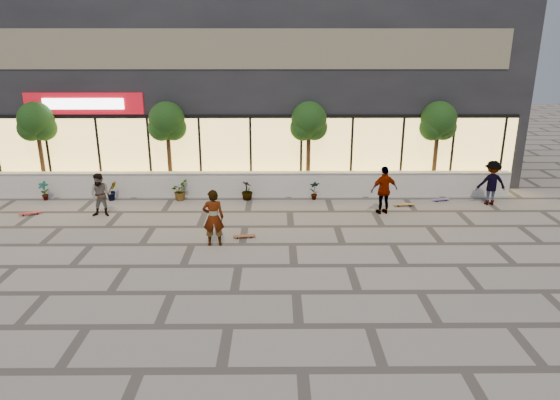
{
  "coord_description": "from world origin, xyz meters",
  "views": [
    {
      "loc": [
        1.12,
        -13.38,
        6.29
      ],
      "look_at": [
        1.24,
        2.31,
        1.3
      ],
      "focal_mm": 32.0,
      "sensor_mm": 36.0,
      "label": 1
    }
  ],
  "objects_px": {
    "tree_mideast": "(309,123)",
    "skater_center": "(213,218)",
    "tree_midwest": "(167,124)",
    "skateboard_right_far": "(441,199)",
    "skater_right_near": "(384,190)",
    "skateboard_right_near": "(404,204)",
    "skateboard_center": "(244,236)",
    "skater_right_far": "(491,183)",
    "skateboard_left": "(30,213)",
    "tree_west": "(37,124)",
    "tree_east": "(438,123)",
    "skater_left": "(101,195)"
  },
  "relations": [
    {
      "from": "skater_right_near",
      "to": "skateboard_center",
      "type": "relative_size",
      "value": 2.41
    },
    {
      "from": "tree_east",
      "to": "skater_right_near",
      "type": "height_order",
      "value": "tree_east"
    },
    {
      "from": "tree_east",
      "to": "skater_left",
      "type": "xyz_separation_m",
      "value": [
        -13.44,
        -3.25,
        -2.16
      ]
    },
    {
      "from": "tree_east",
      "to": "tree_mideast",
      "type": "bearing_deg",
      "value": 180.0
    },
    {
      "from": "skateboard_right_far",
      "to": "tree_east",
      "type": "bearing_deg",
      "value": 71.56
    },
    {
      "from": "tree_mideast",
      "to": "skateboard_right_far",
      "type": "bearing_deg",
      "value": -15.44
    },
    {
      "from": "tree_east",
      "to": "skateboard_right_far",
      "type": "relative_size",
      "value": 5.21
    },
    {
      "from": "skater_right_near",
      "to": "skateboard_left",
      "type": "bearing_deg",
      "value": -14.63
    },
    {
      "from": "skater_center",
      "to": "tree_midwest",
      "type": "bearing_deg",
      "value": -72.06
    },
    {
      "from": "tree_west",
      "to": "tree_mideast",
      "type": "relative_size",
      "value": 1.0
    },
    {
      "from": "tree_west",
      "to": "skater_left",
      "type": "relative_size",
      "value": 2.37
    },
    {
      "from": "skateboard_center",
      "to": "skater_right_near",
      "type": "bearing_deg",
      "value": 18.03
    },
    {
      "from": "skater_right_far",
      "to": "skateboard_left",
      "type": "bearing_deg",
      "value": 4.65
    },
    {
      "from": "skater_right_near",
      "to": "skater_center",
      "type": "bearing_deg",
      "value": 11.71
    },
    {
      "from": "skater_right_near",
      "to": "skateboard_left",
      "type": "relative_size",
      "value": 2.31
    },
    {
      "from": "skater_right_far",
      "to": "skateboard_right_far",
      "type": "bearing_deg",
      "value": -12.8
    },
    {
      "from": "tree_mideast",
      "to": "skater_center",
      "type": "xyz_separation_m",
      "value": [
        -3.4,
        -6.09,
        -2.05
      ]
    },
    {
      "from": "skater_center",
      "to": "tree_mideast",
      "type": "bearing_deg",
      "value": -124.36
    },
    {
      "from": "tree_midwest",
      "to": "skater_right_far",
      "type": "distance_m",
      "value": 13.53
    },
    {
      "from": "tree_west",
      "to": "tree_midwest",
      "type": "height_order",
      "value": "same"
    },
    {
      "from": "tree_east",
      "to": "skater_right_far",
      "type": "bearing_deg",
      "value": -48.32
    },
    {
      "from": "skateboard_center",
      "to": "skater_center",
      "type": "bearing_deg",
      "value": -155.69
    },
    {
      "from": "tree_midwest",
      "to": "skater_right_far",
      "type": "bearing_deg",
      "value": -8.34
    },
    {
      "from": "skateboard_left",
      "to": "skateboard_right_far",
      "type": "height_order",
      "value": "skateboard_left"
    },
    {
      "from": "tree_midwest",
      "to": "skateboard_right_near",
      "type": "bearing_deg",
      "value": -12.61
    },
    {
      "from": "tree_midwest",
      "to": "skateboard_right_far",
      "type": "distance_m",
      "value": 11.89
    },
    {
      "from": "skater_right_near",
      "to": "skateboard_right_far",
      "type": "height_order",
      "value": "skater_right_near"
    },
    {
      "from": "skater_right_near",
      "to": "skateboard_center",
      "type": "distance_m",
      "value": 5.8
    },
    {
      "from": "skateboard_left",
      "to": "skater_center",
      "type": "bearing_deg",
      "value": -43.55
    },
    {
      "from": "tree_mideast",
      "to": "skateboard_center",
      "type": "height_order",
      "value": "tree_mideast"
    },
    {
      "from": "tree_east",
      "to": "skateboard_right_far",
      "type": "bearing_deg",
      "value": -92.57
    },
    {
      "from": "tree_east",
      "to": "skateboard_center",
      "type": "height_order",
      "value": "tree_east"
    },
    {
      "from": "tree_west",
      "to": "tree_east",
      "type": "relative_size",
      "value": 1.0
    },
    {
      "from": "skater_right_near",
      "to": "tree_mideast",
      "type": "bearing_deg",
      "value": -63.17
    },
    {
      "from": "tree_midwest",
      "to": "skateboard_right_far",
      "type": "xyz_separation_m",
      "value": [
        11.43,
        -1.5,
        -2.91
      ]
    },
    {
      "from": "skater_right_near",
      "to": "skateboard_right_far",
      "type": "xyz_separation_m",
      "value": [
        2.73,
        1.52,
        -0.85
      ]
    },
    {
      "from": "tree_east",
      "to": "skateboard_right_near",
      "type": "xyz_separation_m",
      "value": [
        -1.77,
        -2.18,
        -2.9
      ]
    },
    {
      "from": "skateboard_center",
      "to": "skateboard_right_far",
      "type": "xyz_separation_m",
      "value": [
        7.9,
        4.01,
        -0.0
      ]
    },
    {
      "from": "tree_midwest",
      "to": "skater_center",
      "type": "distance_m",
      "value": 6.93
    },
    {
      "from": "skater_left",
      "to": "skateboard_center",
      "type": "relative_size",
      "value": 2.15
    },
    {
      "from": "tree_west",
      "to": "skateboard_right_far",
      "type": "relative_size",
      "value": 5.21
    },
    {
      "from": "skater_right_near",
      "to": "skateboard_right_near",
      "type": "xyz_separation_m",
      "value": [
        1.02,
        0.84,
        -0.84
      ]
    },
    {
      "from": "skater_right_near",
      "to": "skateboard_left",
      "type": "xyz_separation_m",
      "value": [
        -13.45,
        -0.09,
        -0.85
      ]
    },
    {
      "from": "tree_midwest",
      "to": "skater_left",
      "type": "bearing_deg",
      "value": -120.82
    },
    {
      "from": "tree_west",
      "to": "skater_right_far",
      "type": "xyz_separation_m",
      "value": [
        18.73,
        -1.94,
        -2.08
      ]
    },
    {
      "from": "skater_right_far",
      "to": "skateboard_right_near",
      "type": "bearing_deg",
      "value": 4.82
    },
    {
      "from": "tree_midwest",
      "to": "tree_mideast",
      "type": "relative_size",
      "value": 1.0
    },
    {
      "from": "skater_center",
      "to": "skateboard_right_near",
      "type": "height_order",
      "value": "skater_center"
    },
    {
      "from": "skater_center",
      "to": "skateboard_left",
      "type": "bearing_deg",
      "value": -27.29
    },
    {
      "from": "tree_midwest",
      "to": "skateboard_left",
      "type": "relative_size",
      "value": 4.88
    }
  ]
}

